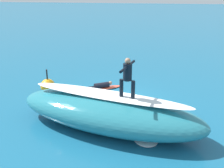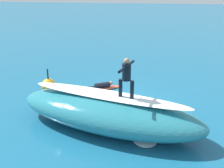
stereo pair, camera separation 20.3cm
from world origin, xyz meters
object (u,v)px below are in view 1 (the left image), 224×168
Objects in this scene: surfer_riding at (127,75)px; surfboard_paddling at (102,88)px; buoy_marker at (48,86)px; surfer_paddling at (99,86)px; surfboard_riding at (127,98)px.

surfboard_paddling is (1.70, -4.39, -2.36)m from surfer_riding.
buoy_marker reaches higher than surfboard_paddling.
surfer_paddling is 2.78m from buoy_marker.
surfer_riding is at bearing -96.55° from surfer_paddling.
surfer_paddling is (1.81, -4.33, -2.19)m from surfer_riding.
surfer_riding is 0.97× the size of surfer_paddling.
surfer_riding reaches higher than surfer_paddling.
surfboard_riding reaches higher than surfboard_paddling.
buoy_marker is (4.47, -3.52, -1.06)m from surfboard_riding.
surfer_paddling is at bearing -163.10° from buoy_marker.
surfboard_paddling is at bearing -53.18° from surfboard_riding.
surfboard_riding is at bearing -47.74° from surfer_riding.
buoy_marker is (4.47, -3.52, -2.01)m from surfer_riding.
surfboard_riding is 0.87× the size of surfboard_paddling.
buoy_marker is (2.66, 0.81, 0.18)m from surfer_paddling.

